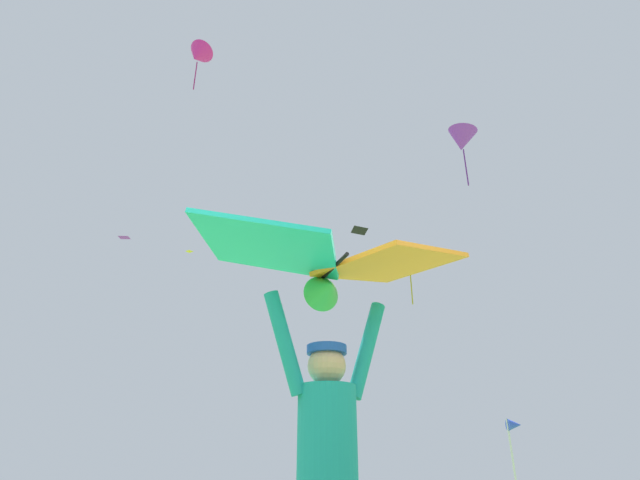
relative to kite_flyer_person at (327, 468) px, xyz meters
name	(u,v)px	position (x,y,z in m)	size (l,w,h in m)	color
kite_flyer_person	(327,468)	(0.00, 0.00, 0.00)	(0.80, 0.43, 1.92)	#424751
held_stunt_kite	(331,264)	(0.02, -0.07, 1.18)	(1.78, 1.20, 0.41)	black
distant_kite_purple_mid_left	(462,140)	(6.25, 14.15, 12.72)	(1.81, 1.82, 2.79)	purple
distant_kite_black_low_left	(360,230)	(2.78, 22.75, 12.75)	(1.15, 1.16, 0.22)	black
distant_kite_yellow_high_right	(409,257)	(4.41, 17.78, 8.93)	(1.75, 1.90, 2.92)	yellow
distant_kite_magenta_high_left	(198,55)	(-5.91, 16.66, 19.69)	(1.81, 1.77, 3.06)	#DB2393
distant_kite_yellow_overhead_distant	(189,251)	(-9.36, 33.12, 15.90)	(0.52, 0.52, 0.07)	yellow
distant_kite_purple_mid_right	(124,237)	(-11.26, 24.86, 13.14)	(0.87, 0.87, 0.16)	purple
marker_flag	(514,432)	(4.08, 7.76, 0.79)	(0.30, 0.24, 1.99)	silver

